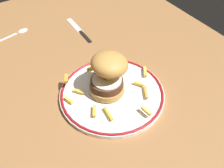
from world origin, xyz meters
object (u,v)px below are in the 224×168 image
at_px(burger, 108,73).
at_px(knife, 81,32).
at_px(spoon, 19,32).
at_px(dinner_plate, 112,94).

height_order(burger, knife, burger).
bearing_deg(knife, spoon, -122.39).
distance_m(knife, spoon, 0.22).
bearing_deg(dinner_plate, knife, 167.10).
bearing_deg(spoon, dinner_plate, 14.48).
relative_size(burger, knife, 0.68).
xyz_separation_m(knife, spoon, (-0.12, -0.19, 0.00)).
distance_m(burger, spoon, 0.45).
bearing_deg(spoon, burger, 14.81).
xyz_separation_m(burger, knife, (-0.31, 0.08, -0.07)).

